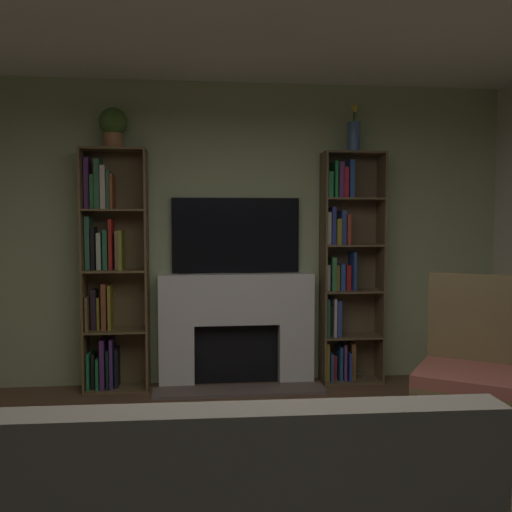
{
  "coord_description": "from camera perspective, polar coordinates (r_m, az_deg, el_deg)",
  "views": [
    {
      "loc": [
        -0.39,
        -2.31,
        1.52
      ],
      "look_at": [
        0.0,
        1.15,
        1.29
      ],
      "focal_mm": 39.2,
      "sensor_mm": 36.0,
      "label": 1
    }
  ],
  "objects": [
    {
      "name": "potted_plant",
      "position": [
        5.14,
        -14.37,
        12.76
      ],
      "size": [
        0.25,
        0.25,
        0.35
      ],
      "color": "#AE6F45",
      "rests_on": "bookshelf_left"
    },
    {
      "name": "tv",
      "position": [
        5.17,
        -2.08,
        2.14
      ],
      "size": [
        1.17,
        0.06,
        0.69
      ],
      "primitive_type": "cube",
      "color": "black",
      "rests_on": "fireplace"
    },
    {
      "name": "bookshelf_right",
      "position": [
        5.29,
        9.01,
        -1.31
      ],
      "size": [
        0.56,
        0.27,
        2.14
      ],
      "color": "brown",
      "rests_on": "ground_plane"
    },
    {
      "name": "bookshelf_left",
      "position": [
        5.15,
        -14.73,
        -1.49
      ],
      "size": [
        0.56,
        0.3,
        2.14
      ],
      "color": "brown",
      "rests_on": "ground_plane"
    },
    {
      "name": "wall_back_accent",
      "position": [
        5.23,
        -2.13,
        2.28
      ],
      "size": [
        5.2,
        0.06,
        2.77
      ],
      "primitive_type": "cube",
      "color": "#A5B380",
      "rests_on": "ground_plane"
    },
    {
      "name": "vase_with_flowers",
      "position": [
        5.3,
        9.97,
        12.19
      ],
      "size": [
        0.11,
        0.11,
        0.43
      ],
      "color": "#446796",
      "rests_on": "bookshelf_right"
    },
    {
      "name": "armchair",
      "position": [
        4.13,
        20.8,
        -9.93
      ],
      "size": [
        0.86,
        0.88,
        1.14
      ],
      "color": "brown",
      "rests_on": "ground_plane"
    },
    {
      "name": "fireplace",
      "position": [
        5.18,
        -1.99,
        -7.18
      ],
      "size": [
        1.51,
        0.52,
        1.03
      ],
      "color": "silver",
      "rests_on": "ground_plane"
    }
  ]
}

